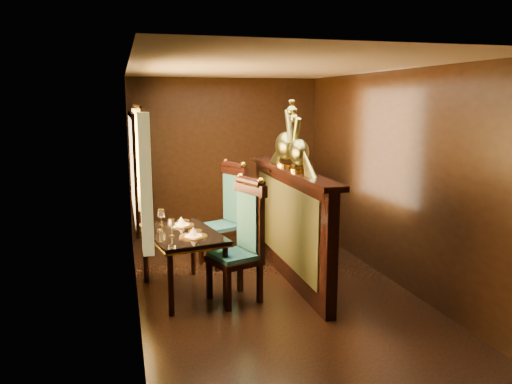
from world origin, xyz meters
TOP-DOWN VIEW (x-y plane):
  - ground at (0.00, 0.00)m, footprint 5.00×5.00m
  - room_shell at (-0.09, 0.02)m, footprint 3.04×5.04m
  - partition at (0.32, 0.30)m, footprint 0.26×2.70m
  - dining_table at (-0.99, 0.13)m, footprint 0.94×1.32m
  - chair_left at (-0.36, -0.20)m, footprint 0.63×0.64m
  - chair_right at (-0.25, 1.07)m, footprint 0.65×0.66m
  - peacock_left at (0.33, -0.01)m, footprint 0.22×0.59m
  - peacock_right at (0.33, 0.46)m, footprint 0.25×0.67m

SIDE VIEW (x-z plane):
  - ground at x=0.00m, z-range 0.00..0.00m
  - dining_table at x=-0.99m, z-range 0.19..1.10m
  - chair_left at x=-0.36m, z-range 0.03..1.39m
  - partition at x=0.32m, z-range 0.03..1.39m
  - chair_right at x=-0.25m, z-range 0.03..1.41m
  - room_shell at x=-0.09m, z-range 0.32..2.84m
  - peacock_left at x=0.33m, z-range 1.36..2.06m
  - peacock_right at x=0.33m, z-range 1.36..2.16m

